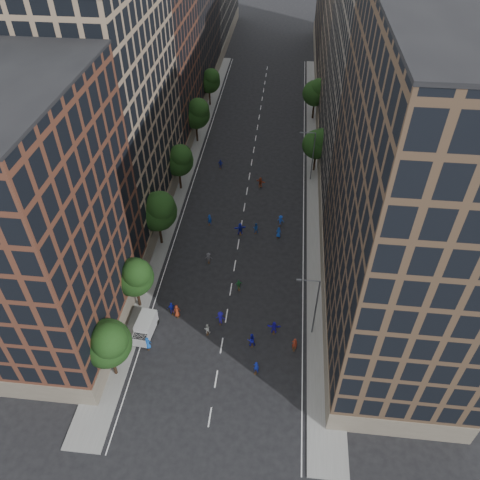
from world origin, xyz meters
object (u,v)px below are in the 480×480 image
(streetlamp_near, at_px, (314,304))
(streetlamp_far, at_px, (312,154))
(cargo_van, at_px, (145,327))
(skater_2, at_px, (251,340))
(skater_0, at_px, (148,343))
(skater_1, at_px, (256,367))

(streetlamp_near, relative_size, streetlamp_far, 1.00)
(cargo_van, distance_m, skater_2, 12.76)
(cargo_van, xyz_separation_m, skater_0, (0.79, -1.99, -0.31))
(skater_2, bearing_deg, streetlamp_far, -114.71)
(streetlamp_near, distance_m, skater_0, 19.81)
(cargo_van, height_order, skater_1, cargo_van)
(streetlamp_near, relative_size, skater_1, 5.12)
(skater_1, relative_size, skater_2, 0.91)
(skater_0, bearing_deg, streetlamp_far, -132.27)
(streetlamp_far, relative_size, skater_1, 5.12)
(streetlamp_near, bearing_deg, cargo_van, -173.48)
(skater_2, bearing_deg, skater_1, 89.94)
(cargo_van, bearing_deg, streetlamp_far, 66.50)
(cargo_van, height_order, skater_2, cargo_van)
(skater_1, distance_m, skater_2, 3.67)
(streetlamp_far, distance_m, cargo_van, 40.55)
(cargo_van, height_order, skater_0, cargo_van)
(skater_0, height_order, skater_1, skater_1)
(streetlamp_near, distance_m, cargo_van, 20.18)
(streetlamp_far, relative_size, skater_0, 5.18)
(streetlamp_far, distance_m, skater_1, 39.82)
(cargo_van, bearing_deg, streetlamp_near, 12.17)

